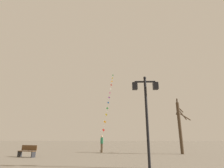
% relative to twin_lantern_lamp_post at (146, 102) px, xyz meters
% --- Properties ---
extents(ground_plane, '(160.00, 160.00, 0.00)m').
position_rel_twin_lantern_lamp_post_xyz_m(ground_plane, '(-2.63, 11.48, -3.31)').
color(ground_plane, '#756B5B').
extents(twin_lantern_lamp_post, '(1.43, 0.28, 4.78)m').
position_rel_twin_lantern_lamp_post_xyz_m(twin_lantern_lamp_post, '(0.00, 0.00, 0.00)').
color(twin_lantern_lamp_post, black).
rests_on(twin_lantern_lamp_post, ground_plane).
extents(kite_train, '(1.20, 16.75, 14.87)m').
position_rel_twin_lantern_lamp_post_xyz_m(kite_train, '(-2.94, 19.69, 4.45)').
color(kite_train, brown).
rests_on(kite_train, ground_plane).
extents(kite_flyer, '(0.25, 0.61, 1.71)m').
position_rel_twin_lantern_lamp_post_xyz_m(kite_flyer, '(-3.21, 10.12, -2.41)').
color(kite_flyer, brown).
rests_on(kite_flyer, ground_plane).
extents(bare_tree, '(1.36, 1.28, 5.31)m').
position_rel_twin_lantern_lamp_post_xyz_m(bare_tree, '(4.53, 8.46, -0.63)').
color(bare_tree, '#423323').
rests_on(bare_tree, ground_plane).
extents(park_bench, '(1.65, 0.99, 0.89)m').
position_rel_twin_lantern_lamp_post_xyz_m(park_bench, '(-8.72, 5.32, -2.86)').
color(park_bench, brown).
rests_on(park_bench, ground_plane).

